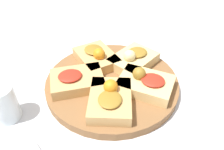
% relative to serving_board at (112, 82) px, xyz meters
% --- Properties ---
extents(ground_plane, '(3.00, 3.00, 0.00)m').
position_rel_serving_board_xyz_m(ground_plane, '(0.00, 0.00, -0.01)').
color(ground_plane, silver).
extents(serving_board, '(0.39, 0.39, 0.03)m').
position_rel_serving_board_xyz_m(serving_board, '(0.00, 0.00, 0.00)').
color(serving_board, brown).
rests_on(serving_board, ground_plane).
extents(focaccia_slice_0, '(0.15, 0.12, 0.06)m').
position_rel_serving_board_xyz_m(focaccia_slice_0, '(-0.10, 0.01, 0.03)').
color(focaccia_slice_0, '#DBB775').
rests_on(focaccia_slice_0, serving_board).
extents(focaccia_slice_1, '(0.15, 0.18, 0.06)m').
position_rel_serving_board_xyz_m(focaccia_slice_1, '(-0.04, -0.09, 0.03)').
color(focaccia_slice_1, '#DBB775').
rests_on(focaccia_slice_1, serving_board).
extents(focaccia_slice_2, '(0.18, 0.18, 0.06)m').
position_rel_serving_board_xyz_m(focaccia_slice_2, '(0.08, -0.07, 0.03)').
color(focaccia_slice_2, tan).
rests_on(focaccia_slice_2, serving_board).
extents(focaccia_slice_3, '(0.18, 0.17, 0.04)m').
position_rel_serving_board_xyz_m(focaccia_slice_3, '(0.09, 0.06, 0.03)').
color(focaccia_slice_3, tan).
rests_on(focaccia_slice_3, serving_board).
extents(focaccia_slice_4, '(0.15, 0.17, 0.06)m').
position_rel_serving_board_xyz_m(focaccia_slice_4, '(-0.03, 0.10, 0.03)').
color(focaccia_slice_4, tan).
rests_on(focaccia_slice_4, serving_board).
extents(water_glass, '(0.07, 0.07, 0.10)m').
position_rel_serving_board_xyz_m(water_glass, '(0.21, 0.21, 0.04)').
color(water_glass, silver).
rests_on(water_glass, ground_plane).
extents(napkin_stack, '(0.13, 0.11, 0.01)m').
position_rel_serving_board_xyz_m(napkin_stack, '(-0.15, -0.29, -0.01)').
color(napkin_stack, white).
rests_on(napkin_stack, ground_plane).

